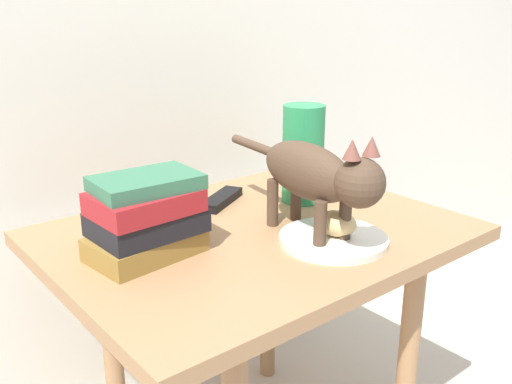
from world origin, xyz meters
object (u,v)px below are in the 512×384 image
(cat, at_px, (316,175))
(tv_remote, at_px, (221,199))
(plate, at_px, (333,239))
(bread_roll, at_px, (336,223))
(book_stack, at_px, (146,217))
(green_vase, at_px, (303,154))
(side_table, at_px, (256,263))

(cat, bearing_deg, tv_remote, 93.73)
(plate, xyz_separation_m, bread_roll, (0.01, -0.00, 0.03))
(book_stack, distance_m, tv_remote, 0.32)
(bread_roll, distance_m, tv_remote, 0.33)
(bread_roll, xyz_separation_m, green_vase, (0.12, 0.22, 0.07))
(plate, bearing_deg, book_stack, 150.25)
(bread_roll, distance_m, green_vase, 0.27)
(bread_roll, distance_m, book_stack, 0.36)
(side_table, bearing_deg, bread_roll, -63.58)
(plate, height_order, tv_remote, tv_remote)
(green_vase, distance_m, tv_remote, 0.22)
(bread_roll, relative_size, book_stack, 0.38)
(cat, distance_m, green_vase, 0.24)
(book_stack, bearing_deg, plate, -29.75)
(plate, height_order, book_stack, book_stack)
(side_table, xyz_separation_m, green_vase, (0.20, 0.07, 0.19))
(bread_roll, bearing_deg, book_stack, 150.62)
(bread_roll, bearing_deg, plate, 174.39)
(bread_roll, xyz_separation_m, cat, (-0.02, 0.04, 0.09))
(cat, xyz_separation_m, green_vase, (0.14, 0.19, -0.02))
(side_table, xyz_separation_m, cat, (0.06, -0.11, 0.21))
(tv_remote, bearing_deg, book_stack, 179.29)
(side_table, bearing_deg, book_stack, 174.27)
(book_stack, height_order, tv_remote, book_stack)
(bread_roll, xyz_separation_m, tv_remote, (-0.04, 0.33, -0.03))
(tv_remote, bearing_deg, bread_roll, -112.59)
(tv_remote, bearing_deg, green_vase, -61.70)
(bread_roll, bearing_deg, cat, 117.28)
(plate, xyz_separation_m, book_stack, (-0.31, 0.18, 0.07))
(plate, height_order, cat, cat)
(side_table, xyz_separation_m, tv_remote, (0.04, 0.17, 0.09))
(bread_roll, relative_size, tv_remote, 0.53)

